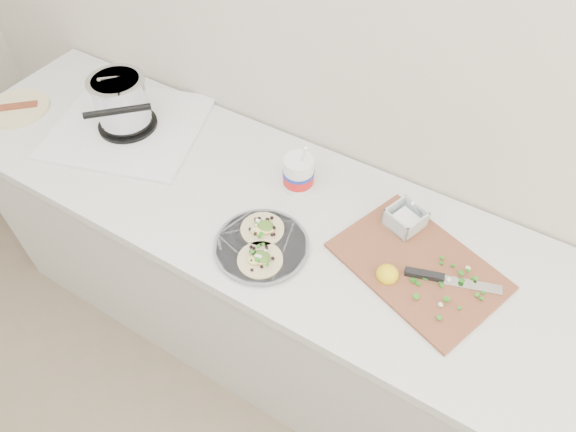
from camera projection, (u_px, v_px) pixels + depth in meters
The scene contains 6 objects.
counter at pixel (278, 284), 1.95m from camera, with size 2.44×0.66×0.90m.
stove at pixel (124, 110), 1.78m from camera, with size 0.63×0.61×0.25m.
taco_plate at pixel (261, 244), 1.48m from camera, with size 0.28×0.28×0.04m.
tub at pixel (299, 172), 1.60m from camera, with size 0.10×0.10×0.22m.
cutboard at pixel (419, 260), 1.45m from camera, with size 0.53×0.44×0.07m.
bacon_plate at pixel (17, 108), 1.91m from camera, with size 0.23×0.23×0.02m.
Camera 1 is at (0.59, 0.53, 2.09)m, focal length 32.00 mm.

